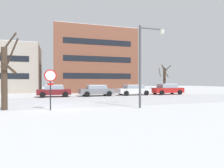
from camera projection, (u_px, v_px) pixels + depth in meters
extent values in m
plane|color=white|center=(60.00, 107.00, 13.69)|extent=(120.00, 120.00, 0.00)
cube|color=silver|center=(59.00, 102.00, 17.28)|extent=(80.00, 9.52, 0.00)
cylinder|color=black|center=(50.00, 93.00, 12.10)|extent=(0.07, 0.18, 2.13)
cylinder|color=red|center=(50.00, 76.00, 12.09)|extent=(0.76, 0.11, 0.76)
cylinder|color=white|center=(50.00, 76.00, 12.08)|extent=(0.62, 0.09, 0.62)
cube|color=red|center=(50.00, 84.00, 12.09)|extent=(0.36, 0.06, 0.12)
cylinder|color=white|center=(50.00, 75.00, 12.10)|extent=(0.42, 0.07, 0.42)
cylinder|color=#4C4F54|center=(140.00, 67.00, 13.18)|extent=(0.16, 0.16, 5.65)
cylinder|color=#4C4F54|center=(151.00, 29.00, 13.40)|extent=(1.69, 0.10, 0.10)
cylinder|color=silver|center=(162.00, 32.00, 13.65)|extent=(0.36, 0.36, 0.25)
cube|color=maroon|center=(54.00, 92.00, 22.77)|extent=(3.87, 1.91, 0.63)
cube|color=#8C99A8|center=(54.00, 87.00, 22.76)|extent=(2.14, 1.73, 0.48)
cube|color=white|center=(54.00, 85.00, 22.76)|extent=(1.95, 1.59, 0.06)
cylinder|color=black|center=(64.00, 94.00, 24.05)|extent=(0.65, 0.24, 0.64)
cylinder|color=black|center=(65.00, 94.00, 22.28)|extent=(0.65, 0.24, 0.64)
cylinder|color=black|center=(43.00, 94.00, 23.27)|extent=(0.65, 0.24, 0.64)
cylinder|color=black|center=(43.00, 95.00, 21.50)|extent=(0.65, 0.24, 0.64)
cube|color=slate|center=(96.00, 91.00, 24.09)|extent=(4.29, 2.00, 0.65)
cube|color=#8C99A8|center=(96.00, 87.00, 24.09)|extent=(2.37, 1.80, 0.42)
cube|color=white|center=(96.00, 85.00, 24.08)|extent=(2.16, 1.66, 0.06)
cylinder|color=black|center=(105.00, 93.00, 25.45)|extent=(0.65, 0.24, 0.64)
cylinder|color=black|center=(109.00, 94.00, 23.61)|extent=(0.65, 0.24, 0.64)
cylinder|color=black|center=(84.00, 93.00, 24.58)|extent=(0.65, 0.24, 0.64)
cylinder|color=black|center=(87.00, 94.00, 22.74)|extent=(0.65, 0.24, 0.64)
cube|color=white|center=(133.00, 91.00, 25.75)|extent=(4.45, 1.98, 0.63)
cube|color=#8C99A8|center=(133.00, 87.00, 25.74)|extent=(2.46, 1.78, 0.42)
cube|color=white|center=(133.00, 85.00, 25.74)|extent=(2.24, 1.65, 0.06)
cylinder|color=black|center=(140.00, 92.00, 27.11)|extent=(0.65, 0.24, 0.64)
cylinder|color=black|center=(146.00, 93.00, 25.30)|extent=(0.65, 0.24, 0.64)
cylinder|color=black|center=(121.00, 93.00, 26.21)|extent=(0.65, 0.24, 0.64)
cylinder|color=black|center=(126.00, 93.00, 24.39)|extent=(0.65, 0.24, 0.64)
cube|color=red|center=(167.00, 90.00, 27.11)|extent=(4.49, 1.85, 0.67)
cube|color=#8C99A8|center=(167.00, 86.00, 27.11)|extent=(2.49, 1.67, 0.51)
cube|color=white|center=(167.00, 84.00, 27.10)|extent=(2.26, 1.54, 0.06)
cylinder|color=black|center=(172.00, 92.00, 28.42)|extent=(0.65, 0.24, 0.64)
cylinder|color=black|center=(180.00, 92.00, 26.72)|extent=(0.65, 0.24, 0.64)
cylinder|color=black|center=(155.00, 92.00, 27.51)|extent=(0.65, 0.24, 0.64)
cylinder|color=black|center=(162.00, 93.00, 25.81)|extent=(0.65, 0.24, 0.64)
cylinder|color=#423326|center=(164.00, 81.00, 30.26)|extent=(0.40, 0.40, 3.95)
cylinder|color=#423326|center=(165.00, 72.00, 29.74)|extent=(1.07, 0.50, 1.74)
cylinder|color=#423326|center=(167.00, 69.00, 30.69)|extent=(0.68, 1.36, 1.03)
cylinder|color=#423326|center=(164.00, 68.00, 29.85)|extent=(0.80, 0.67, 1.11)
cylinder|color=#423326|center=(160.00, 72.00, 30.31)|extent=(0.68, 1.51, 1.45)
cylinder|color=#423326|center=(4.00, 79.00, 12.17)|extent=(0.36, 0.36, 3.98)
cylinder|color=#423326|center=(12.00, 53.00, 12.66)|extent=(1.00, 0.85, 1.94)
cylinder|color=#423326|center=(6.00, 46.00, 12.71)|extent=(1.28, 0.15, 1.88)
cylinder|color=#423326|center=(9.00, 67.00, 11.96)|extent=(0.81, 0.86, 0.79)
cube|color=brown|center=(93.00, 62.00, 35.73)|extent=(13.94, 10.06, 10.91)
cube|color=white|center=(92.00, 32.00, 35.67)|extent=(13.66, 9.85, 0.10)
cube|color=black|center=(99.00, 76.00, 30.94)|extent=(11.15, 0.04, 0.90)
cube|color=black|center=(99.00, 59.00, 30.91)|extent=(11.15, 0.04, 0.90)
cube|color=black|center=(99.00, 42.00, 30.87)|extent=(11.15, 0.04, 0.90)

